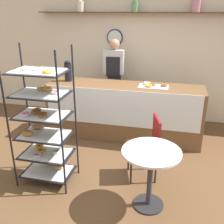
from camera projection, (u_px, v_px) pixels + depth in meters
The scene contains 9 objects.
ground_plane at pixel (104, 181), 3.51m from camera, with size 14.00×14.00×0.00m, color brown.
back_wall at pixel (135, 51), 5.21m from camera, with size 10.00×0.30×2.70m.
display_counter at pixel (124, 111), 4.58m from camera, with size 2.65×0.64×0.95m.
pastry_rack at pixel (43, 124), 3.27m from camera, with size 0.70×0.48×1.77m.
person_worker at pixel (114, 79), 5.02m from camera, with size 0.37×0.23×1.64m.
cafe_table at pixel (151, 165), 2.89m from camera, with size 0.65×0.65×0.73m.
cafe_chair at pixel (149, 142), 3.43m from camera, with size 0.47×0.47×0.87m.
coffee_carafe at pixel (68, 71), 4.58m from camera, with size 0.13×0.13×0.36m.
donut_tray_counter at pixel (152, 86), 4.31m from camera, with size 0.49×0.30×0.05m.
Camera 1 is at (0.78, -2.81, 2.16)m, focal length 42.00 mm.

